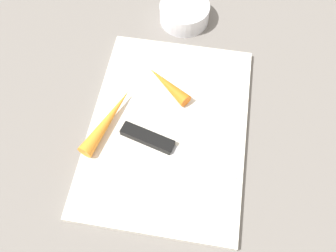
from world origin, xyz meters
name	(u,v)px	position (x,y,z in m)	size (l,w,h in m)	color
ground_plane	(168,129)	(0.00, 0.00, 0.00)	(1.40, 1.40, 0.00)	slate
cutting_board	(168,128)	(0.00, 0.00, 0.01)	(0.36, 0.26, 0.01)	silver
knife	(155,141)	(-0.03, 0.02, 0.02)	(0.07, 0.20, 0.01)	#B7B7BC
carrot_long	(108,120)	(-0.01, 0.10, 0.02)	(0.03, 0.03, 0.14)	orange
carrot_short	(168,85)	(0.07, 0.01, 0.02)	(0.02, 0.02, 0.10)	orange
small_bowl	(184,13)	(0.26, 0.01, 0.02)	(0.10, 0.10, 0.04)	silver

